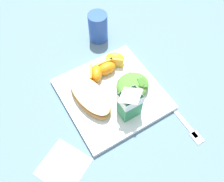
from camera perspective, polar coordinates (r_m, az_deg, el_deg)
The scene contains 11 objects.
ground at distance 0.75m, azimuth 0.00°, elevation -1.07°, with size 3.00×3.00×0.00m, color slate.
white_plate at distance 0.75m, azimuth 0.00°, elevation -0.75°, with size 0.28×0.28×0.02m, color silver.
cheesy_pizza_bread at distance 0.71m, azimuth -5.09°, elevation -1.29°, with size 0.10×0.18×0.04m.
green_salad_pile at distance 0.73m, azimuth 4.76°, elevation 1.32°, with size 0.10×0.09×0.04m.
milk_carton at distance 0.66m, azimuth 4.15°, elevation -2.46°, with size 0.06×0.04×0.11m.
orange_wedge_front at distance 0.79m, azimuth 0.70°, elevation 7.44°, with size 0.07×0.07×0.04m.
orange_wedge_middle at distance 0.77m, azimuth -1.32°, elevation 5.30°, with size 0.06×0.04×0.04m.
orange_wedge_rear at distance 0.76m, azimuth -3.77°, elevation 4.14°, with size 0.06×0.07×0.04m.
paper_napkin at distance 0.68m, azimuth -11.11°, elevation -16.62°, with size 0.11×0.11×0.00m, color white.
metal_fork at distance 0.74m, azimuth 16.04°, elevation -6.51°, with size 0.02×0.19×0.01m.
drinking_blue_cup at distance 0.87m, azimuth -3.23°, elevation 14.47°, with size 0.06×0.06×0.10m, color #284CA3.
Camera 1 is at (0.21, 0.34, 0.64)m, focal length 39.74 mm.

